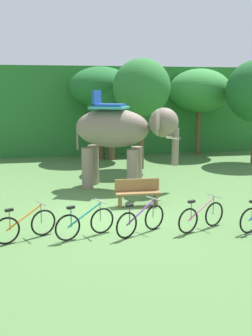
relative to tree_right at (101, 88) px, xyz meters
The scene contains 12 objects.
ground_plane 10.95m from the tree_right, 95.95° to the right, with size 80.00×80.00×0.00m, color #4C753D.
foliage_hedge 4.43m from the tree_right, 104.56° to the left, with size 36.00×6.00×5.10m, color #28702D.
tree_right is the anchor object (origin of this frame).
tree_far_left 0.86m from the tree_right, 40.14° to the right, with size 2.71×2.71×4.79m.
tree_left 3.50m from the tree_right, 64.03° to the right, with size 2.71×2.71×5.24m.
tree_far_right 5.76m from the tree_right, ahead, with size 3.57×3.57×4.97m.
elephant 6.89m from the tree_right, 90.94° to the right, with size 4.17×2.96×3.78m.
bike_orange 12.59m from the tree_right, 106.69° to the right, with size 1.55×0.84×0.92m.
bike_teal 12.35m from the tree_right, 99.44° to the right, with size 1.61×0.75×0.92m.
bike_purple 12.26m from the tree_right, 92.25° to the right, with size 1.51×0.90×0.92m.
bike_pink 12.32m from the tree_right, 83.92° to the right, with size 1.58×0.79×0.92m.
wooden_bench 9.78m from the tree_right, 89.86° to the right, with size 1.51×0.45×0.89m.
Camera 1 is at (-1.67, -11.29, 3.83)m, focal length 41.96 mm.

